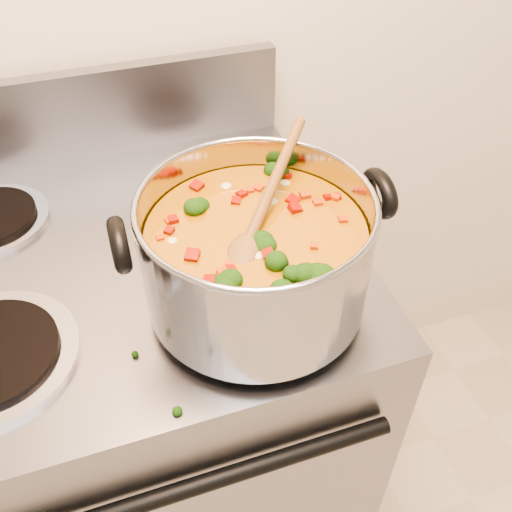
% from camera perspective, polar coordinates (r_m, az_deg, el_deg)
% --- Properties ---
extents(electric_range, '(0.73, 0.66, 1.08)m').
position_cam_1_polar(electric_range, '(1.24, -10.58, -15.37)').
color(electric_range, gray).
rests_on(electric_range, ground).
extents(stockpot, '(0.35, 0.29, 0.18)m').
position_cam_1_polar(stockpot, '(0.73, 0.03, 0.13)').
color(stockpot, '#A2A2AA').
rests_on(stockpot, electric_range).
extents(wooden_spoon, '(0.18, 0.22, 0.08)m').
position_cam_1_polar(wooden_spoon, '(0.70, 0.35, 4.10)').
color(wooden_spoon, brown).
rests_on(wooden_spoon, stockpot).
extents(cooktop_crumbs, '(0.33, 0.24, 0.01)m').
position_cam_1_polar(cooktop_crumbs, '(0.79, 9.05, -5.73)').
color(cooktop_crumbs, black).
rests_on(cooktop_crumbs, electric_range).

